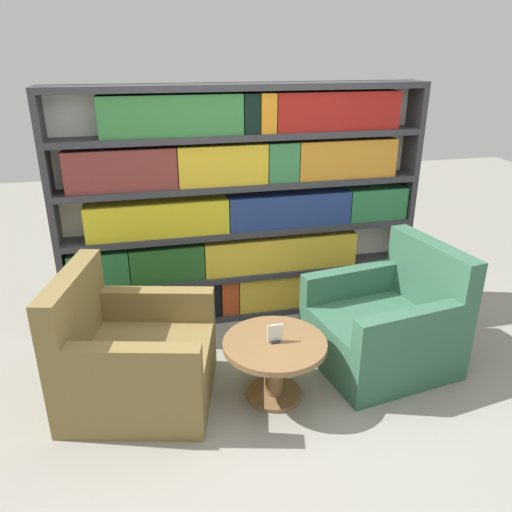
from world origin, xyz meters
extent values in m
plane|color=gray|center=(0.00, 0.00, 0.00)|extent=(14.00, 14.00, 0.00)
cube|color=silver|center=(0.00, 1.44, 0.99)|extent=(3.03, 0.05, 1.98)
cube|color=#333338|center=(-1.49, 1.32, 0.99)|extent=(0.05, 0.30, 1.98)
cube|color=#333338|center=(1.49, 1.32, 0.99)|extent=(0.05, 0.30, 1.98)
cube|color=#333338|center=(0.00, 1.32, 0.03)|extent=(2.93, 0.30, 0.05)
cube|color=#333338|center=(0.00, 1.32, 0.40)|extent=(2.93, 0.30, 0.05)
cube|color=#333338|center=(0.00, 1.32, 0.79)|extent=(2.93, 0.30, 0.05)
cube|color=#333338|center=(0.00, 1.32, 1.19)|extent=(2.93, 0.30, 0.05)
cube|color=#333338|center=(0.00, 1.32, 1.58)|extent=(2.93, 0.30, 0.05)
cube|color=#333338|center=(0.00, 1.32, 1.95)|extent=(2.93, 0.30, 0.05)
cube|color=#265331|center=(-0.82, 1.29, 0.20)|extent=(0.87, 0.20, 0.31)
cube|color=black|center=(-0.30, 1.29, 0.20)|extent=(0.15, 0.20, 0.31)
cube|color=#B4411B|center=(-0.15, 1.29, 0.20)|extent=(0.15, 0.20, 0.31)
cube|color=gold|center=(0.70, 1.29, 0.20)|extent=(1.53, 0.20, 0.31)
cube|color=#276937|center=(-1.21, 1.29, 0.57)|extent=(0.47, 0.20, 0.30)
cube|color=#265B24|center=(-0.66, 1.29, 0.57)|extent=(0.60, 0.20, 0.30)
cube|color=gold|center=(0.32, 1.29, 0.57)|extent=(1.35, 0.20, 0.30)
cube|color=gold|center=(-0.71, 1.29, 0.96)|extent=(1.13, 0.20, 0.28)
cube|color=navy|center=(0.39, 1.29, 0.96)|extent=(1.06, 0.20, 0.28)
cube|color=#2A7442|center=(1.19, 1.29, 0.96)|extent=(0.53, 0.20, 0.28)
cube|color=brown|center=(-0.96, 1.29, 1.37)|extent=(0.83, 0.20, 0.32)
cube|color=gold|center=(-0.18, 1.29, 1.37)|extent=(0.71, 0.20, 0.32)
cube|color=#347945|center=(0.31, 1.29, 1.37)|extent=(0.25, 0.20, 0.32)
cube|color=orange|center=(0.87, 1.29, 1.37)|extent=(0.85, 0.20, 0.32)
cube|color=#317439|center=(-0.55, 1.29, 1.76)|extent=(1.07, 0.20, 0.30)
cube|color=black|center=(0.05, 1.29, 1.76)|extent=(0.12, 0.20, 0.30)
cube|color=orange|center=(0.18, 1.29, 1.76)|extent=(0.12, 0.20, 0.30)
cube|color=maroon|center=(0.77, 1.29, 1.76)|extent=(1.03, 0.20, 0.30)
cube|color=olive|center=(-0.94, 0.31, 0.20)|extent=(1.12, 1.07, 0.41)
cube|color=olive|center=(-1.32, 0.41, 0.66)|extent=(0.35, 0.87, 0.51)
cube|color=olive|center=(-0.96, -0.07, 0.52)|extent=(0.80, 0.31, 0.23)
cube|color=olive|center=(-0.78, 0.65, 0.52)|extent=(0.80, 0.31, 0.23)
cube|color=#336047|center=(0.82, 0.31, 0.20)|extent=(1.05, 0.99, 0.41)
cube|color=#336047|center=(1.21, 0.37, 0.66)|extent=(0.26, 0.87, 0.51)
cube|color=#336047|center=(0.70, 0.67, 0.52)|extent=(0.80, 0.23, 0.23)
cube|color=#336047|center=(0.80, -0.07, 0.52)|extent=(0.80, 0.23, 0.23)
cylinder|color=brown|center=(-0.06, 0.11, 0.20)|extent=(0.12, 0.12, 0.39)
cylinder|color=brown|center=(-0.06, 0.11, 0.01)|extent=(0.38, 0.38, 0.03)
cylinder|color=brown|center=(-0.06, 0.11, 0.41)|extent=(0.69, 0.69, 0.04)
cube|color=black|center=(-0.06, 0.11, 0.44)|extent=(0.06, 0.06, 0.01)
cube|color=silver|center=(-0.06, 0.11, 0.50)|extent=(0.10, 0.01, 0.13)
camera|label=1|loc=(-0.84, -2.61, 2.21)|focal=35.00mm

